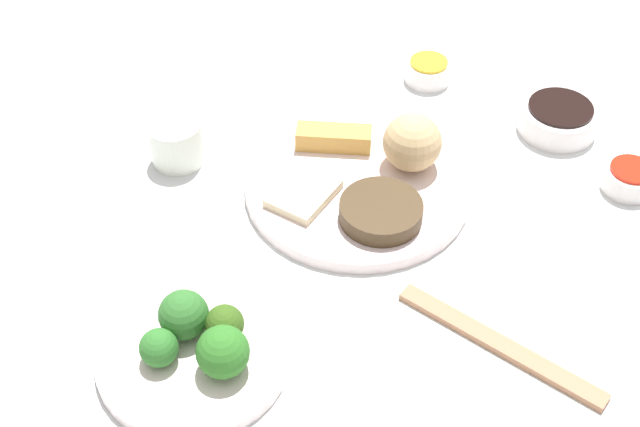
{
  "coord_description": "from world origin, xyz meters",
  "views": [
    {
      "loc": [
        -0.07,
        0.71,
        0.71
      ],
      "look_at": [
        0.06,
        0.06,
        0.06
      ],
      "focal_mm": 47.69,
      "sensor_mm": 36.0,
      "label": 1
    }
  ],
  "objects": [
    {
      "name": "soy_sauce_bowl",
      "position": [
        -0.19,
        -0.19,
        0.04
      ],
      "size": [
        0.1,
        0.1,
        0.03
      ],
      "primitive_type": "cylinder",
      "color": "white",
      "rests_on": "tabletop"
    },
    {
      "name": "stir_fry_heap",
      "position": [
        -0.0,
        0.03,
        0.05
      ],
      "size": [
        0.09,
        0.09,
        0.02
      ],
      "primitive_type": "cylinder",
      "color": "#44331E",
      "rests_on": "main_plate"
    },
    {
      "name": "tabletop",
      "position": [
        0.0,
        0.0,
        0.01
      ],
      "size": [
        2.2,
        2.2,
        0.02
      ],
      "primitive_type": "cube",
      "color": "white",
      "rests_on": "ground"
    },
    {
      "name": "crab_rangoon_wonton",
      "position": [
        0.09,
        0.01,
        0.04
      ],
      "size": [
        0.08,
        0.09,
        0.01
      ],
      "primitive_type": "cube",
      "rotation": [
        0.0,
        0.0,
        -0.36
      ],
      "color": "beige",
      "rests_on": "main_plate"
    },
    {
      "name": "broccoli_floret_0",
      "position": [
        0.17,
        0.22,
        0.06
      ],
      "size": [
        0.05,
        0.05,
        0.05
      ],
      "primitive_type": "sphere",
      "color": "#306F2C",
      "rests_on": "broccoli_plate"
    },
    {
      "name": "soy_sauce_bowl_liquid",
      "position": [
        -0.19,
        -0.19,
        0.05
      ],
      "size": [
        0.08,
        0.08,
        0.0
      ],
      "primitive_type": "cylinder",
      "color": "black",
      "rests_on": "soy_sauce_bowl"
    },
    {
      "name": "sauce_ramekin_sweet_and_sour_liquid",
      "position": [
        -0.28,
        -0.1,
        0.05
      ],
      "size": [
        0.05,
        0.05,
        0.0
      ],
      "primitive_type": "cylinder",
      "color": "red",
      "rests_on": "sauce_ramekin_sweet_and_sour"
    },
    {
      "name": "chopsticks_pair",
      "position": [
        -0.14,
        0.17,
        0.02
      ],
      "size": [
        0.21,
        0.12,
        0.01
      ],
      "primitive_type": "cube",
      "rotation": [
        0.0,
        0.0,
        2.69
      ],
      "color": "#AD7855",
      "rests_on": "tabletop"
    },
    {
      "name": "sauce_ramekin_hot_mustard",
      "position": [
        -0.02,
        -0.27,
        0.03
      ],
      "size": [
        0.06,
        0.06,
        0.03
      ],
      "primitive_type": "cylinder",
      "color": "white",
      "rests_on": "tabletop"
    },
    {
      "name": "sauce_ramekin_hot_mustard_liquid",
      "position": [
        -0.02,
        -0.27,
        0.05
      ],
      "size": [
        0.05,
        0.05,
        0.0
      ],
      "primitive_type": "cylinder",
      "color": "yellow",
      "rests_on": "sauce_ramekin_hot_mustard"
    },
    {
      "name": "rice_scoop",
      "position": [
        -0.02,
        -0.07,
        0.07
      ],
      "size": [
        0.07,
        0.07,
        0.07
      ],
      "primitive_type": "sphere",
      "color": "tan",
      "rests_on": "main_plate"
    },
    {
      "name": "sauce_ramekin_sweet_and_sour",
      "position": [
        -0.28,
        -0.1,
        0.03
      ],
      "size": [
        0.06,
        0.06,
        0.03
      ],
      "primitive_type": "cylinder",
      "color": "white",
      "rests_on": "tabletop"
    },
    {
      "name": "main_plate",
      "position": [
        0.04,
        -0.03,
        0.03
      ],
      "size": [
        0.27,
        0.27,
        0.02
      ],
      "primitive_type": "cylinder",
      "color": "white",
      "rests_on": "tabletop"
    },
    {
      "name": "broccoli_floret_1",
      "position": [
        0.12,
        0.26,
        0.06
      ],
      "size": [
        0.05,
        0.05,
        0.05
      ],
      "primitive_type": "sphere",
      "color": "#2F7526",
      "rests_on": "broccoli_plate"
    },
    {
      "name": "teacup",
      "position": [
        0.26,
        -0.04,
        0.05
      ],
      "size": [
        0.06,
        0.06,
        0.06
      ],
      "primitive_type": "cylinder",
      "color": "white",
      "rests_on": "tabletop"
    },
    {
      "name": "broccoli_floret_2",
      "position": [
        0.18,
        0.26,
        0.05
      ],
      "size": [
        0.04,
        0.04,
        0.04
      ],
      "primitive_type": "sphere",
      "color": "#2F722B",
      "rests_on": "broccoli_plate"
    },
    {
      "name": "spring_roll",
      "position": [
        0.08,
        -0.08,
        0.05
      ],
      "size": [
        0.09,
        0.04,
        0.03
      ],
      "primitive_type": "cube",
      "rotation": [
        0.0,
        0.0,
        0.12
      ],
      "color": "gold",
      "rests_on": "main_plate"
    },
    {
      "name": "broccoli_floret_3",
      "position": [
        0.12,
        0.22,
        0.05
      ],
      "size": [
        0.04,
        0.04,
        0.04
      ],
      "primitive_type": "sphere",
      "color": "#375C1A",
      "rests_on": "broccoli_plate"
    },
    {
      "name": "broccoli_plate",
      "position": [
        0.15,
        0.25,
        0.03
      ],
      "size": [
        0.19,
        0.19,
        0.01
      ],
      "primitive_type": "cylinder",
      "color": "white",
      "rests_on": "tabletop"
    }
  ]
}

